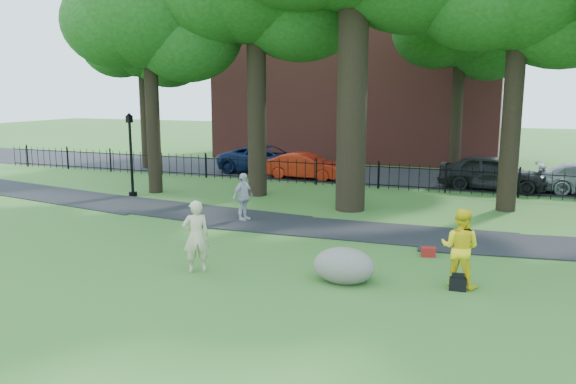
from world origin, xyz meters
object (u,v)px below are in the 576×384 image
at_px(man, 460,248).
at_px(red_sedan, 305,166).
at_px(woman, 196,236).
at_px(boulder, 344,263).
at_px(lamppost, 131,156).

height_order(man, red_sedan, man).
relative_size(woman, boulder, 1.22).
relative_size(lamppost, red_sedan, 0.88).
height_order(man, boulder, man).
xyz_separation_m(lamppost, red_sedan, (5.32, 7.12, -1.08)).
height_order(boulder, red_sedan, red_sedan).
bearing_deg(woman, red_sedan, -117.70).
bearing_deg(red_sedan, man, -146.91).
height_order(woman, man, man).
bearing_deg(red_sedan, boulder, -156.13).
bearing_deg(boulder, red_sedan, 112.74).
distance_m(lamppost, red_sedan, 8.95).
bearing_deg(woman, lamppost, -82.40).
bearing_deg(lamppost, boulder, -18.62).
bearing_deg(woman, man, 154.50).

